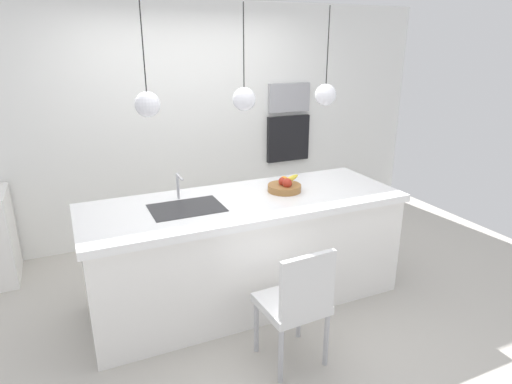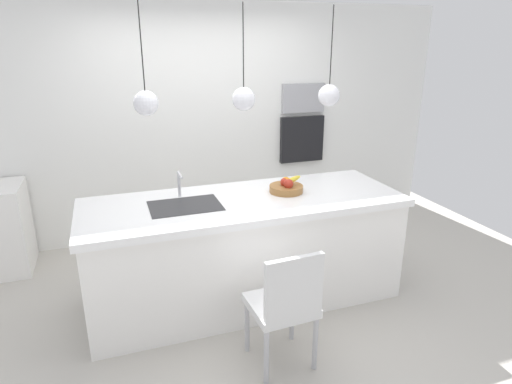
{
  "view_description": "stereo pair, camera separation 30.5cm",
  "coord_description": "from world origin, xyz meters",
  "px_view_note": "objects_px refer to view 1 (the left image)",
  "views": [
    {
      "loc": [
        -1.32,
        -3.14,
        2.15
      ],
      "look_at": [
        0.1,
        0.0,
        0.98
      ],
      "focal_mm": 30.71,
      "sensor_mm": 36.0,
      "label": 1
    },
    {
      "loc": [
        -1.04,
        -3.25,
        2.15
      ],
      "look_at": [
        0.1,
        0.0,
        0.98
      ],
      "focal_mm": 30.71,
      "sensor_mm": 36.0,
      "label": 2
    }
  ],
  "objects_px": {
    "microwave": "(289,97)",
    "oven": "(288,138)",
    "fruit_bowl": "(285,186)",
    "chair_near": "(297,301)"
  },
  "relations": [
    {
      "from": "oven",
      "to": "chair_near",
      "type": "height_order",
      "value": "oven"
    },
    {
      "from": "oven",
      "to": "chair_near",
      "type": "xyz_separation_m",
      "value": [
        -1.26,
        -2.5,
        -0.53
      ]
    },
    {
      "from": "microwave",
      "to": "oven",
      "type": "relative_size",
      "value": 0.96
    },
    {
      "from": "fruit_bowl",
      "to": "oven",
      "type": "xyz_separation_m",
      "value": [
        0.85,
        1.53,
        0.06
      ]
    },
    {
      "from": "fruit_bowl",
      "to": "microwave",
      "type": "distance_m",
      "value": 1.84
    },
    {
      "from": "fruit_bowl",
      "to": "chair_near",
      "type": "xyz_separation_m",
      "value": [
        -0.41,
        -0.97,
        -0.47
      ]
    },
    {
      "from": "fruit_bowl",
      "to": "oven",
      "type": "bearing_deg",
      "value": 60.92
    },
    {
      "from": "microwave",
      "to": "oven",
      "type": "xyz_separation_m",
      "value": [
        0.0,
        0.0,
        -0.5
      ]
    },
    {
      "from": "fruit_bowl",
      "to": "microwave",
      "type": "xyz_separation_m",
      "value": [
        0.85,
        1.53,
        0.56
      ]
    },
    {
      "from": "oven",
      "to": "fruit_bowl",
      "type": "bearing_deg",
      "value": -119.08
    }
  ]
}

